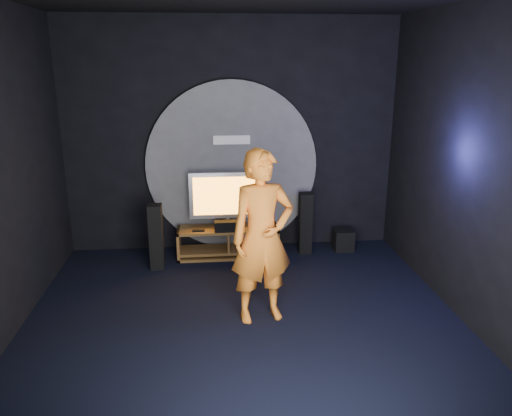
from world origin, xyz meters
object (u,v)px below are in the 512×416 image
Objects in this scene: media_console at (229,244)px; subwoofer at (343,240)px; tower_speaker_left at (156,237)px; tv at (227,197)px; tower_speaker_right at (305,223)px; player at (262,237)px.

media_console reaches higher than subwoofer.
tv is at bearing 22.91° from tower_speaker_left.
media_console is 1.60× the size of tower_speaker_right.
player reaches higher than tower_speaker_right.
tv is at bearing 95.65° from media_console.
tv reaches higher than tower_speaker_left.
tower_speaker_left reaches higher than media_console.
player is (0.30, -1.92, 0.79)m from media_console.
tv is at bearing 86.25° from player.
tower_speaker_right is 2.89× the size of subwoofer.
tv is 1.20m from tower_speaker_left.
subwoofer is at bearing 9.11° from tower_speaker_left.
player is at bearing -114.01° from tower_speaker_right.
media_console is at bearing -177.78° from tower_speaker_right.
tower_speaker_right is 2.21m from player.
tv reaches higher than tower_speaker_right.
subwoofer is at bearing 2.79° from media_console.
tower_speaker_left is (-1.03, -0.37, 0.28)m from media_console.
subwoofer is (0.62, 0.04, -0.31)m from tower_speaker_right.
tv is 2.01m from player.
tower_speaker_right is at bearing 10.56° from tower_speaker_left.
tv is (-0.01, 0.07, 0.71)m from media_console.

